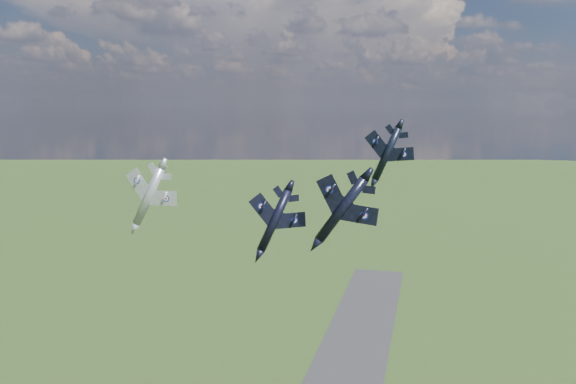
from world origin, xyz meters
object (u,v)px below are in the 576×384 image
(jet_right_navy, at_px, (342,210))
(jet_left_silver, at_px, (149,196))
(jet_lead_navy, at_px, (275,220))
(jet_high_navy, at_px, (387,154))

(jet_right_navy, bearing_deg, jet_left_silver, 162.41)
(jet_right_navy, xyz_separation_m, jet_left_silver, (-35.68, 11.61, -1.41))
(jet_left_silver, bearing_deg, jet_lead_navy, -21.18)
(jet_lead_navy, height_order, jet_left_silver, jet_left_silver)
(jet_lead_navy, xyz_separation_m, jet_high_navy, (13.53, 30.88, 7.36))
(jet_lead_navy, xyz_separation_m, jet_right_navy, (9.97, -1.16, 2.27))
(jet_right_navy, height_order, jet_left_silver, jet_right_navy)
(jet_right_navy, xyz_separation_m, jet_high_navy, (3.56, 32.05, 5.09))
(jet_right_navy, bearing_deg, jet_high_navy, 84.10)
(jet_high_navy, height_order, jet_left_silver, jet_high_navy)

